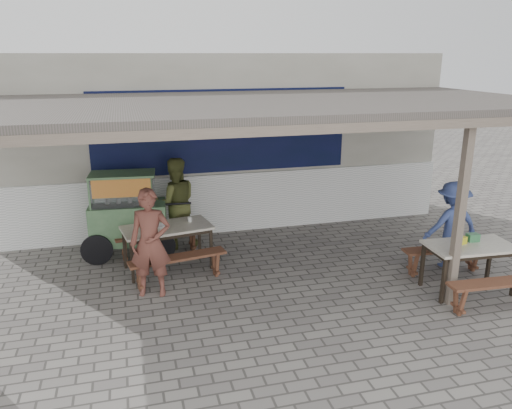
{
  "coord_description": "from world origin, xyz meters",
  "views": [
    {
      "loc": [
        -2.04,
        -6.51,
        3.49
      ],
      "look_at": [
        -0.09,
        0.9,
        1.17
      ],
      "focal_mm": 35.0,
      "sensor_mm": 36.0,
      "label": 1
    }
  ],
  "objects_px": {
    "tissue_box": "(462,240)",
    "condiment_jar": "(190,219)",
    "table_right": "(470,250)",
    "bench_right_wall": "(444,254)",
    "table_left": "(167,231)",
    "patron_right_table": "(452,225)",
    "patron_wall_side": "(175,203)",
    "bench_left_street": "(178,263)",
    "bench_right_street": "(495,289)",
    "patron_street_side": "(150,243)",
    "condiment_bowl": "(161,226)",
    "vendor_cart": "(127,211)",
    "bench_left_wall": "(159,238)",
    "donation_box": "(473,237)"
  },
  "relations": [
    {
      "from": "table_left",
      "to": "patron_right_table",
      "type": "bearing_deg",
      "value": -23.66
    },
    {
      "from": "bench_left_wall",
      "to": "patron_street_side",
      "type": "xyz_separation_m",
      "value": [
        -0.2,
        -1.49,
        0.48
      ]
    },
    {
      "from": "table_right",
      "to": "bench_right_wall",
      "type": "xyz_separation_m",
      "value": [
        0.03,
        0.64,
        -0.33
      ]
    },
    {
      "from": "condiment_jar",
      "to": "patron_wall_side",
      "type": "bearing_deg",
      "value": 100.78
    },
    {
      "from": "tissue_box",
      "to": "bench_right_wall",
      "type": "bearing_deg",
      "value": 76.22
    },
    {
      "from": "vendor_cart",
      "to": "tissue_box",
      "type": "height_order",
      "value": "vendor_cart"
    },
    {
      "from": "table_right",
      "to": "bench_right_street",
      "type": "relative_size",
      "value": 0.94
    },
    {
      "from": "patron_street_side",
      "to": "patron_wall_side",
      "type": "relative_size",
      "value": 0.97
    },
    {
      "from": "bench_right_wall",
      "to": "condiment_bowl",
      "type": "bearing_deg",
      "value": 166.38
    },
    {
      "from": "table_left",
      "to": "patron_right_table",
      "type": "xyz_separation_m",
      "value": [
        4.62,
        -1.12,
        0.07
      ]
    },
    {
      "from": "table_right",
      "to": "donation_box",
      "type": "relative_size",
      "value": 7.41
    },
    {
      "from": "bench_right_street",
      "to": "patron_right_table",
      "type": "xyz_separation_m",
      "value": [
        0.32,
        1.52,
        0.41
      ]
    },
    {
      "from": "bench_left_street",
      "to": "patron_right_table",
      "type": "distance_m",
      "value": 4.57
    },
    {
      "from": "donation_box",
      "to": "table_right",
      "type": "bearing_deg",
      "value": -133.87
    },
    {
      "from": "bench_right_wall",
      "to": "vendor_cart",
      "type": "distance_m",
      "value": 5.44
    },
    {
      "from": "bench_right_wall",
      "to": "patron_wall_side",
      "type": "bearing_deg",
      "value": 153.43
    },
    {
      "from": "patron_right_table",
      "to": "donation_box",
      "type": "relative_size",
      "value": 8.32
    },
    {
      "from": "table_right",
      "to": "bench_right_wall",
      "type": "bearing_deg",
      "value": 90.0
    },
    {
      "from": "table_right",
      "to": "bench_right_wall",
      "type": "distance_m",
      "value": 0.73
    },
    {
      "from": "bench_left_street",
      "to": "patron_street_side",
      "type": "height_order",
      "value": "patron_street_side"
    },
    {
      "from": "patron_street_side",
      "to": "patron_wall_side",
      "type": "height_order",
      "value": "patron_wall_side"
    },
    {
      "from": "table_right",
      "to": "tissue_box",
      "type": "relative_size",
      "value": 11.9
    },
    {
      "from": "bench_right_street",
      "to": "condiment_jar",
      "type": "height_order",
      "value": "condiment_jar"
    },
    {
      "from": "table_left",
      "to": "bench_left_street",
      "type": "distance_m",
      "value": 0.7
    },
    {
      "from": "bench_left_wall",
      "to": "patron_wall_side",
      "type": "distance_m",
      "value": 0.73
    },
    {
      "from": "table_left",
      "to": "bench_right_street",
      "type": "relative_size",
      "value": 1.1
    },
    {
      "from": "bench_left_wall",
      "to": "patron_right_table",
      "type": "xyz_separation_m",
      "value": [
        4.73,
        -1.72,
        0.41
      ]
    },
    {
      "from": "patron_right_table",
      "to": "patron_wall_side",
      "type": "bearing_deg",
      "value": -23.44
    },
    {
      "from": "table_left",
      "to": "patron_right_table",
      "type": "height_order",
      "value": "patron_right_table"
    },
    {
      "from": "bench_left_wall",
      "to": "tissue_box",
      "type": "relative_size",
      "value": 14.0
    },
    {
      "from": "table_left",
      "to": "table_right",
      "type": "relative_size",
      "value": 1.16
    },
    {
      "from": "condiment_bowl",
      "to": "patron_street_side",
      "type": "bearing_deg",
      "value": -104.53
    },
    {
      "from": "bench_right_street",
      "to": "patron_right_table",
      "type": "relative_size",
      "value": 0.94
    },
    {
      "from": "bench_right_street",
      "to": "condiment_jar",
      "type": "bearing_deg",
      "value": 147.26
    },
    {
      "from": "bench_left_street",
      "to": "vendor_cart",
      "type": "height_order",
      "value": "vendor_cart"
    },
    {
      "from": "vendor_cart",
      "to": "donation_box",
      "type": "xyz_separation_m",
      "value": [
        5.08,
        -2.64,
        -0.02
      ]
    },
    {
      "from": "bench_left_wall",
      "to": "condiment_bowl",
      "type": "relative_size",
      "value": 8.73
    },
    {
      "from": "patron_wall_side",
      "to": "patron_right_table",
      "type": "relative_size",
      "value": 1.14
    },
    {
      "from": "vendor_cart",
      "to": "bench_left_street",
      "type": "bearing_deg",
      "value": -56.95
    },
    {
      "from": "bench_left_street",
      "to": "donation_box",
      "type": "relative_size",
      "value": 8.72
    },
    {
      "from": "bench_left_wall",
      "to": "patron_street_side",
      "type": "bearing_deg",
      "value": -107.81
    },
    {
      "from": "patron_street_side",
      "to": "patron_wall_side",
      "type": "xyz_separation_m",
      "value": [
        0.56,
        1.87,
        0.03
      ]
    },
    {
      "from": "patron_street_side",
      "to": "bench_left_street",
      "type": "bearing_deg",
      "value": 46.35
    },
    {
      "from": "tissue_box",
      "to": "condiment_jar",
      "type": "distance_m",
      "value": 4.35
    },
    {
      "from": "patron_street_side",
      "to": "tissue_box",
      "type": "xyz_separation_m",
      "value": [
        4.54,
        -1.02,
        -0.02
      ]
    },
    {
      "from": "vendor_cart",
      "to": "condiment_jar",
      "type": "xyz_separation_m",
      "value": [
        1.03,
        -0.6,
        -0.04
      ]
    },
    {
      "from": "table_left",
      "to": "vendor_cart",
      "type": "height_order",
      "value": "vendor_cart"
    },
    {
      "from": "table_left",
      "to": "patron_street_side",
      "type": "bearing_deg",
      "value": -119.3
    },
    {
      "from": "patron_right_table",
      "to": "bench_left_street",
      "type": "bearing_deg",
      "value": -4.31
    },
    {
      "from": "bench_right_wall",
      "to": "patron_right_table",
      "type": "distance_m",
      "value": 0.54
    }
  ]
}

